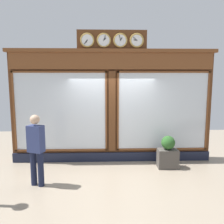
% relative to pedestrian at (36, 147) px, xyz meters
% --- Properties ---
extents(ground_plane, '(14.00, 14.00, 0.00)m').
position_rel_pedestrian_xyz_m(ground_plane, '(-1.81, 1.21, -0.93)').
color(ground_plane, gray).
extents(shop_facade, '(6.08, 0.42, 3.87)m').
position_rel_pedestrian_xyz_m(shop_facade, '(-1.81, -1.72, 0.76)').
color(shop_facade, '#5B3319').
rests_on(shop_facade, ground_plane).
extents(pedestrian, '(0.42, 0.34, 1.69)m').
position_rel_pedestrian_xyz_m(pedestrian, '(0.00, 0.00, 0.00)').
color(pedestrian, '#191E38').
rests_on(pedestrian, ground_plane).
extents(planter_box, '(0.56, 0.36, 0.54)m').
position_rel_pedestrian_xyz_m(planter_box, '(-3.36, -1.00, -0.66)').
color(planter_box, '#4C4742').
rests_on(planter_box, ground_plane).
extents(planter_shrub, '(0.39, 0.39, 0.39)m').
position_rel_pedestrian_xyz_m(planter_shrub, '(-3.36, -1.00, -0.20)').
color(planter_shrub, '#285623').
rests_on(planter_shrub, planter_box).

